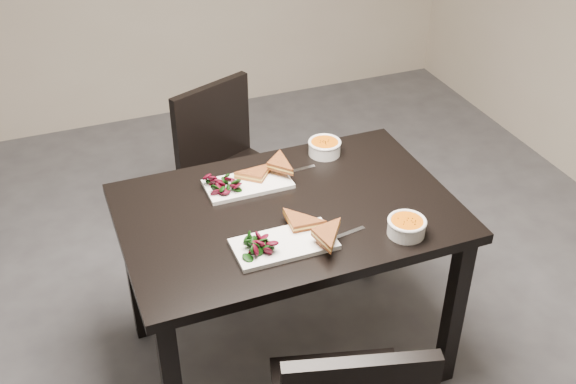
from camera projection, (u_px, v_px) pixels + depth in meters
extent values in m
cube|color=black|center=(288.00, 213.00, 2.50)|extent=(1.20, 0.80, 0.04)
cube|color=black|center=(454.00, 312.00, 2.61)|extent=(0.06, 0.06, 0.71)
cube|color=black|center=(134.00, 270.00, 2.81)|extent=(0.06, 0.06, 0.71)
cube|color=black|center=(372.00, 213.00, 3.14)|extent=(0.06, 0.06, 0.71)
cube|color=black|center=(240.00, 181.00, 3.22)|extent=(0.55, 0.55, 0.04)
cube|color=black|center=(238.00, 253.00, 3.14)|extent=(0.05, 0.05, 0.41)
cube|color=black|center=(295.00, 220.00, 3.35)|extent=(0.05, 0.05, 0.41)
cube|color=black|center=(190.00, 219.00, 3.35)|extent=(0.05, 0.05, 0.41)
cube|color=black|center=(246.00, 190.00, 3.56)|extent=(0.05, 0.05, 0.41)
cube|color=black|center=(212.00, 125.00, 3.21)|extent=(0.40, 0.20, 0.40)
cube|color=white|center=(284.00, 244.00, 2.30)|extent=(0.34, 0.17, 0.02)
cylinder|color=white|center=(406.00, 228.00, 2.35)|extent=(0.13, 0.13, 0.05)
cylinder|color=orange|center=(407.00, 223.00, 2.34)|extent=(0.11, 0.11, 0.02)
torus|color=white|center=(407.00, 221.00, 2.33)|extent=(0.13, 0.13, 0.01)
cube|color=silver|center=(342.00, 235.00, 2.36)|extent=(0.18, 0.04, 0.00)
cube|color=white|center=(248.00, 184.00, 2.61)|extent=(0.32, 0.16, 0.02)
cylinder|color=white|center=(325.00, 149.00, 2.79)|extent=(0.13, 0.13, 0.05)
cylinder|color=orange|center=(325.00, 144.00, 2.78)|extent=(0.11, 0.11, 0.02)
torus|color=white|center=(325.00, 142.00, 2.77)|extent=(0.13, 0.13, 0.01)
cube|color=silver|center=(294.00, 171.00, 2.69)|extent=(0.18, 0.03, 0.00)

